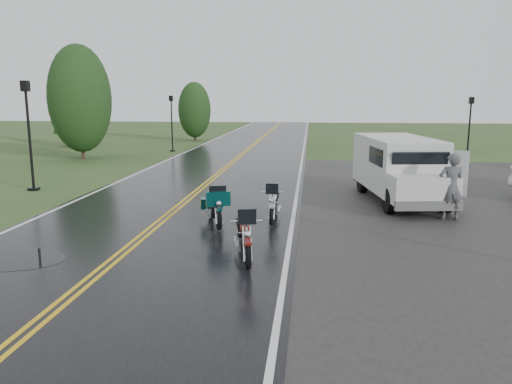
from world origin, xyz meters
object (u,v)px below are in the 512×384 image
lamp_post_near_left (29,136)px  lamp_post_far_right (469,132)px  van_white (391,178)px  lamp_post_far_left (172,123)px  motorcycle_teal (219,210)px  person_at_van (451,187)px  motorcycle_red (248,243)px  motorcycle_silver (272,207)px

lamp_post_near_left → lamp_post_far_right: lamp_post_near_left is taller
van_white → lamp_post_far_left: 20.51m
van_white → motorcycle_teal: bearing=-159.3°
person_at_van → lamp_post_far_right: (4.02, 12.08, 0.82)m
motorcycle_red → lamp_post_far_left: bearing=96.6°
motorcycle_silver → lamp_post_far_right: (9.16, 13.46, 1.23)m
motorcycle_red → motorcycle_silver: size_ratio=1.08×
lamp_post_far_right → motorcycle_silver: bearing=-124.2°
lamp_post_near_left → lamp_post_far_left: (1.55, 14.31, -0.27)m
van_white → lamp_post_near_left: lamp_post_near_left is taller
motorcycle_silver → van_white: size_ratio=0.34×
person_at_van → lamp_post_far_left: bearing=-48.9°
lamp_post_near_left → lamp_post_far_right: (18.82, 8.88, -0.31)m
person_at_van → lamp_post_far_right: 12.76m
van_white → lamp_post_near_left: size_ratio=1.35×
van_white → lamp_post_far_right: (5.66, 11.47, 0.68)m
motorcycle_teal → lamp_post_far_right: bearing=33.9°
lamp_post_far_left → lamp_post_far_right: 18.10m
motorcycle_red → lamp_post_far_left: lamp_post_far_left is taller
lamp_post_far_left → lamp_post_far_right: (17.27, -5.43, -0.04)m
motorcycle_teal → motorcycle_silver: motorcycle_teal is taller
lamp_post_far_left → motorcycle_teal: bearing=-71.0°
motorcycle_silver → lamp_post_near_left: lamp_post_near_left is taller
van_white → lamp_post_near_left: (-13.16, 2.59, 0.99)m
motorcycle_teal → lamp_post_far_left: bearing=89.5°
lamp_post_near_left → motorcycle_teal: bearing=-32.4°
motorcycle_silver → lamp_post_far_right: lamp_post_far_right is taller
lamp_post_far_right → motorcycle_red: bearing=-118.7°
motorcycle_teal → lamp_post_far_left: (-6.74, 19.57, 1.25)m
motorcycle_red → motorcycle_silver: 3.67m
lamp_post_near_left → person_at_van: bearing=-12.2°
motorcycle_red → lamp_post_far_left: (-7.90, 22.56, 1.23)m
person_at_van → lamp_post_near_left: bearing=-8.2°
motorcycle_red → person_at_van: (5.35, 5.05, 0.36)m
person_at_van → motorcycle_teal: bearing=21.5°
motorcycle_silver → lamp_post_far_left: bearing=113.0°
person_at_van → motorcycle_silver: bearing=19.0°
lamp_post_far_left → person_at_van: bearing=-52.9°
motorcycle_silver → lamp_post_far_left: size_ratio=0.53×
motorcycle_red → lamp_post_near_left: 12.63m
motorcycle_silver → person_at_van: (5.14, 1.38, 0.41)m
person_at_van → lamp_post_far_left: (-13.25, 17.51, 0.87)m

